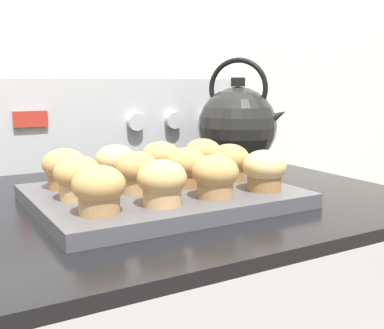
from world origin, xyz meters
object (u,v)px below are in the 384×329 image
object	(u,v)px
muffin_r0_c3	(264,170)
muffin_r1_c0	(78,177)
muffin_r1_c2	(188,167)
muffin_r2_c3	(203,155)
muffin_pan	(162,196)
muffin_r2_c1	(116,163)
muffin_r0_c1	(162,182)
muffin_r1_c3	(229,162)
muffin_r0_c0	(99,189)
muffin_r1_c1	(137,172)
muffin_r2_c2	(162,159)
muffin_r0_c2	(215,176)
tea_kettle	(238,125)
muffin_r2_c0	(64,168)

from	to	relation	value
muffin_r0_c3	muffin_r1_c0	world-z (taller)	same
muffin_r1_c2	muffin_r2_c3	distance (m)	0.12
muffin_pan	muffin_r1_c2	bearing A→B (deg)	-2.77
muffin_r1_c0	muffin_r2_c1	size ratio (longest dim) A/B	1.00
muffin_r0_c3	muffin_r0_c1	bearing A→B (deg)	-178.99
muffin_r1_c2	muffin_r1_c3	size ratio (longest dim) A/B	1.00
muffin_pan	muffin_r0_c0	bearing A→B (deg)	-146.69
muffin_r1_c1	muffin_r0_c0	bearing A→B (deg)	-135.95
muffin_r0_c1	muffin_r2_c2	xyz separation A→B (m)	(0.09, 0.18, 0.00)
muffin_r0_c2	muffin_r1_c3	world-z (taller)	same
muffin_r1_c3	muffin_r2_c2	bearing A→B (deg)	134.30
muffin_r0_c2	muffin_r2_c1	xyz separation A→B (m)	(-0.08, 0.18, 0.00)
muffin_r1_c2	muffin_r1_c3	bearing A→B (deg)	1.88
muffin_r0_c2	tea_kettle	distance (m)	0.41
tea_kettle	muffin_pan	bearing A→B (deg)	-143.89
muffin_r1_c3	tea_kettle	distance (m)	0.29
muffin_r1_c0	muffin_r1_c2	xyz separation A→B (m)	(0.18, -0.00, 0.00)
muffin_r2_c0	muffin_r1_c3	bearing A→B (deg)	-18.42
muffin_pan	tea_kettle	world-z (taller)	tea_kettle
muffin_r0_c3	muffin_r2_c0	bearing A→B (deg)	146.68
muffin_r1_c0	muffin_pan	bearing A→B (deg)	-0.95
muffin_r0_c1	muffin_r0_c2	xyz separation A→B (m)	(0.09, 0.00, 0.00)
muffin_r0_c1	muffin_r0_c0	bearing A→B (deg)	178.49
muffin_r0_c0	tea_kettle	xyz separation A→B (m)	(0.44, 0.31, 0.04)
muffin_r0_c2	muffin_r2_c2	bearing A→B (deg)	89.35
muffin_r2_c0	muffin_r2_c1	xyz separation A→B (m)	(0.09, 0.00, 0.00)
muffin_pan	tea_kettle	distance (m)	0.39
muffin_r0_c0	muffin_r1_c1	size ratio (longest dim) A/B	1.00
muffin_r1_c0	muffin_r2_c3	size ratio (longest dim) A/B	1.00
muffin_r0_c2	muffin_r1_c2	distance (m)	0.09
muffin_r0_c1	muffin_r1_c2	world-z (taller)	same
muffin_r1_c1	muffin_r2_c1	xyz separation A→B (m)	(0.00, 0.09, 0.00)
muffin_r0_c2	muffin_r1_c2	size ratio (longest dim) A/B	1.00
muffin_r1_c1	tea_kettle	world-z (taller)	tea_kettle
muffin_r1_c0	tea_kettle	xyz separation A→B (m)	(0.44, 0.22, 0.04)
muffin_r1_c3	muffin_r1_c0	bearing A→B (deg)	179.63
muffin_r1_c1	muffin_r1_c2	bearing A→B (deg)	-1.51
muffin_r1_c1	muffin_pan	bearing A→B (deg)	-0.16
muffin_r2_c1	muffin_r2_c2	distance (m)	0.09
muffin_pan	muffin_r2_c0	world-z (taller)	muffin_r2_c0
muffin_r2_c3	muffin_r2_c2	bearing A→B (deg)	-179.73
muffin_pan	muffin_r0_c0	world-z (taller)	muffin_r0_c0
muffin_r1_c2	muffin_r0_c3	bearing A→B (deg)	-43.71
muffin_r1_c1	muffin_r2_c2	xyz separation A→B (m)	(0.09, 0.09, 0.00)
muffin_r2_c1	muffin_r2_c3	world-z (taller)	same
muffin_r0_c2	muffin_r2_c1	bearing A→B (deg)	115.26
muffin_pan	muffin_r2_c3	xyz separation A→B (m)	(0.13, 0.09, 0.04)
muffin_r1_c1	muffin_r1_c3	size ratio (longest dim) A/B	1.00
muffin_pan	muffin_r0_c3	world-z (taller)	muffin_r0_c3
muffin_r2_c0	muffin_r2_c1	bearing A→B (deg)	1.63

